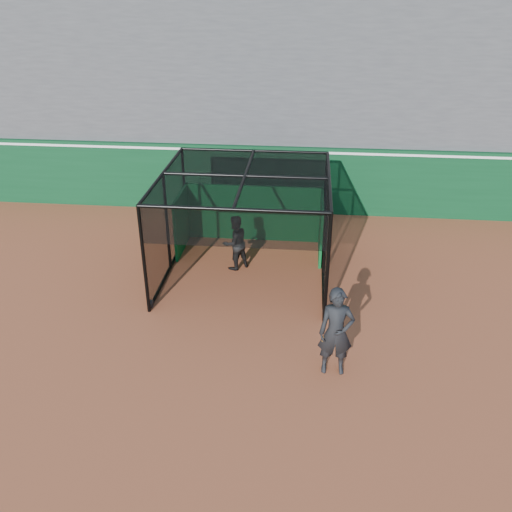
{
  "coord_description": "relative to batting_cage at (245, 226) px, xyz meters",
  "views": [
    {
      "loc": [
        1.45,
        -10.52,
        7.97
      ],
      "look_at": [
        0.21,
        2.0,
        1.4
      ],
      "focal_mm": 38.0,
      "sensor_mm": 36.0,
      "label": 1
    }
  ],
  "objects": [
    {
      "name": "grandstand",
      "position": [
        0.26,
        8.63,
        2.97
      ],
      "size": [
        50.0,
        7.85,
        8.95
      ],
      "color": "#4C4C4F",
      "rests_on": "ground"
    },
    {
      "name": "batter",
      "position": [
        -0.35,
        0.2,
        -0.66
      ],
      "size": [
        1.05,
        1.03,
        1.7
      ],
      "primitive_type": "imported",
      "rotation": [
        0.0,
        0.0,
        3.85
      ],
      "color": "black",
      "rests_on": "ground"
    },
    {
      "name": "batting_cage",
      "position": [
        0.0,
        0.0,
        0.0
      ],
      "size": [
        4.72,
        4.89,
        3.02
      ],
      "color": "black",
      "rests_on": "ground"
    },
    {
      "name": "on_deck_player",
      "position": [
        2.49,
        -4.37,
        -0.45
      ],
      "size": [
        0.79,
        0.54,
        2.11
      ],
      "color": "black",
      "rests_on": "ground"
    },
    {
      "name": "ground",
      "position": [
        0.26,
        -3.64,
        -1.51
      ],
      "size": [
        120.0,
        120.0,
        0.0
      ],
      "primitive_type": "plane",
      "color": "brown",
      "rests_on": "ground"
    },
    {
      "name": "outfield_wall",
      "position": [
        0.26,
        4.86,
        -0.22
      ],
      "size": [
        50.0,
        0.5,
        2.5
      ],
      "color": "#0A3C1D",
      "rests_on": "ground"
    }
  ]
}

